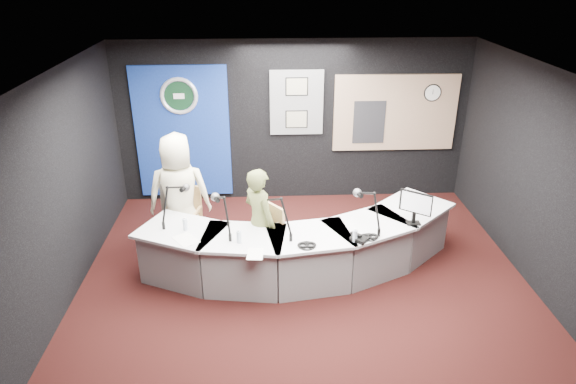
{
  "coord_description": "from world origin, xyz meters",
  "views": [
    {
      "loc": [
        -0.5,
        -5.49,
        4.01
      ],
      "look_at": [
        -0.2,
        0.8,
        1.1
      ],
      "focal_mm": 32.0,
      "sensor_mm": 36.0,
      "label": 1
    }
  ],
  "objects_px": {
    "broadcast_desk": "(300,247)",
    "armchair_left": "(182,223)",
    "person_woman": "(260,222)",
    "armchair_right": "(260,242)",
    "person_man": "(179,195)"
  },
  "relations": [
    {
      "from": "armchair_left",
      "to": "person_man",
      "type": "relative_size",
      "value": 0.5
    },
    {
      "from": "broadcast_desk",
      "to": "armchair_right",
      "type": "distance_m",
      "value": 0.55
    },
    {
      "from": "broadcast_desk",
      "to": "person_woman",
      "type": "bearing_deg",
      "value": 175.4
    },
    {
      "from": "person_man",
      "to": "person_woman",
      "type": "distance_m",
      "value": 1.3
    },
    {
      "from": "broadcast_desk",
      "to": "armchair_right",
      "type": "relative_size",
      "value": 5.03
    },
    {
      "from": "broadcast_desk",
      "to": "armchair_left",
      "type": "height_order",
      "value": "armchair_left"
    },
    {
      "from": "broadcast_desk",
      "to": "armchair_right",
      "type": "height_order",
      "value": "armchair_right"
    },
    {
      "from": "armchair_left",
      "to": "person_woman",
      "type": "distance_m",
      "value": 1.33
    },
    {
      "from": "broadcast_desk",
      "to": "person_woman",
      "type": "relative_size",
      "value": 2.95
    },
    {
      "from": "armchair_left",
      "to": "broadcast_desk",
      "type": "bearing_deg",
      "value": -9.07
    },
    {
      "from": "broadcast_desk",
      "to": "armchair_left",
      "type": "relative_size",
      "value": 4.97
    },
    {
      "from": "armchair_right",
      "to": "person_woman",
      "type": "height_order",
      "value": "person_woman"
    },
    {
      "from": "broadcast_desk",
      "to": "armchair_left",
      "type": "xyz_separation_m",
      "value": [
        -1.69,
        0.65,
        0.08
      ]
    },
    {
      "from": "broadcast_desk",
      "to": "person_man",
      "type": "distance_m",
      "value": 1.88
    },
    {
      "from": "person_man",
      "to": "armchair_left",
      "type": "bearing_deg",
      "value": 180.0
    }
  ]
}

